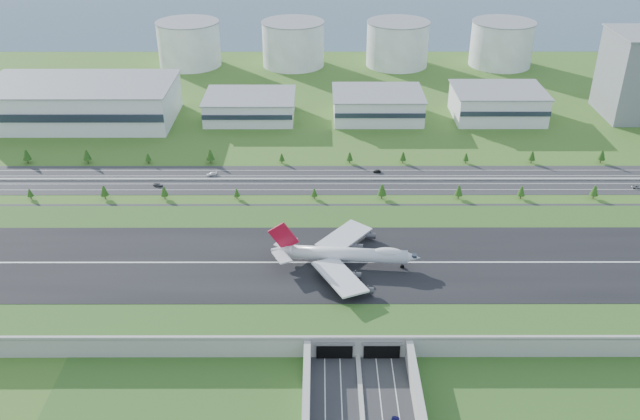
{
  "coord_description": "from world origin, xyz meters",
  "views": [
    {
      "loc": [
        -13.95,
        -238.48,
        164.55
      ],
      "look_at": [
        -13.56,
        35.0,
        14.12
      ],
      "focal_mm": 38.0,
      "sensor_mm": 36.0,
      "label": 1
    }
  ],
  "objects_px": {
    "car_4": "(158,185)",
    "car_5": "(377,171)",
    "boeing_747": "(345,254)",
    "car_7": "(212,174)",
    "car_6": "(637,187)",
    "fuel_tank_a": "(189,44)"
  },
  "relations": [
    {
      "from": "car_4",
      "to": "car_7",
      "type": "bearing_deg",
      "value": -54.53
    },
    {
      "from": "car_6",
      "to": "car_4",
      "type": "bearing_deg",
      "value": 94.65
    },
    {
      "from": "boeing_747",
      "to": "car_7",
      "type": "relative_size",
      "value": 10.72
    },
    {
      "from": "car_4",
      "to": "fuel_tank_a",
      "type": "bearing_deg",
      "value": 14.1
    },
    {
      "from": "boeing_747",
      "to": "car_6",
      "type": "distance_m",
      "value": 181.84
    },
    {
      "from": "car_7",
      "to": "car_4",
      "type": "bearing_deg",
      "value": -87.49
    },
    {
      "from": "car_5",
      "to": "boeing_747",
      "type": "bearing_deg",
      "value": -7.57
    },
    {
      "from": "fuel_tank_a",
      "to": "boeing_747",
      "type": "relative_size",
      "value": 0.79
    },
    {
      "from": "car_6",
      "to": "fuel_tank_a",
      "type": "bearing_deg",
      "value": 56.04
    },
    {
      "from": "boeing_747",
      "to": "car_6",
      "type": "height_order",
      "value": "boeing_747"
    },
    {
      "from": "car_4",
      "to": "car_7",
      "type": "relative_size",
      "value": 0.85
    },
    {
      "from": "car_4",
      "to": "car_7",
      "type": "height_order",
      "value": "car_7"
    },
    {
      "from": "boeing_747",
      "to": "car_7",
      "type": "distance_m",
      "value": 125.2
    },
    {
      "from": "fuel_tank_a",
      "to": "car_6",
      "type": "xyz_separation_m",
      "value": [
        276.23,
        -225.38,
        -16.66
      ]
    },
    {
      "from": "car_7",
      "to": "fuel_tank_a",
      "type": "bearing_deg",
      "value": 168.68
    },
    {
      "from": "car_4",
      "to": "car_7",
      "type": "xyz_separation_m",
      "value": [
        27.06,
        13.37,
        0.0
      ]
    },
    {
      "from": "fuel_tank_a",
      "to": "car_7",
      "type": "distance_m",
      "value": 214.95
    },
    {
      "from": "boeing_747",
      "to": "car_7",
      "type": "bearing_deg",
      "value": 129.75
    },
    {
      "from": "car_5",
      "to": "fuel_tank_a",
      "type": "bearing_deg",
      "value": -141.99
    },
    {
      "from": "boeing_747",
      "to": "fuel_tank_a",
      "type": "bearing_deg",
      "value": 115.76
    },
    {
      "from": "car_4",
      "to": "car_5",
      "type": "xyz_separation_m",
      "value": [
        119.46,
        16.86,
        -0.14
      ]
    },
    {
      "from": "car_6",
      "to": "car_7",
      "type": "distance_m",
      "value": 230.57
    }
  ]
}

